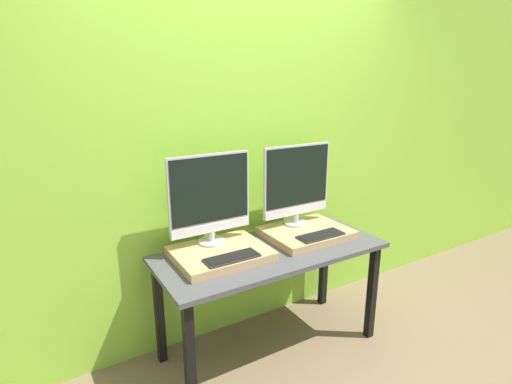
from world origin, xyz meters
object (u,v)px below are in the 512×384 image
Objects in this scene: monitor_right at (297,183)px; keyboard_right at (321,235)px; keyboard_left at (232,258)px; monitor_left at (210,197)px.

monitor_right reaches higher than keyboard_right.
keyboard_left is 0.76m from monitor_right.
monitor_right is (0.65, 0.00, 0.00)m from monitor_left.
keyboard_right is at bearing -90.00° from monitor_right.
keyboard_left is 0.65m from keyboard_right.
monitor_right is at bearing 90.00° from keyboard_right.
keyboard_right is (-0.00, -0.27, -0.29)m from monitor_right.
monitor_left reaches higher than keyboard_right.
monitor_right is at bearing 22.85° from keyboard_left.
keyboard_left is 0.57× the size of monitor_right.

